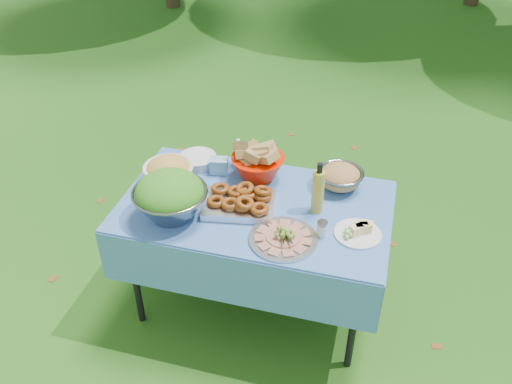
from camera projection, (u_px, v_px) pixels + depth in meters
ground at (255, 301)px, 3.40m from camera, size 80.00×80.00×0.00m
picnic_table at (255, 256)px, 3.17m from camera, size 1.46×0.86×0.76m
salad_bowl at (170, 196)px, 2.80m from camera, size 0.49×0.49×0.26m
pasta_bowl_white at (168, 170)px, 3.08m from camera, size 0.28×0.28×0.16m
plate_stack at (198, 160)px, 3.27m from camera, size 0.27×0.27×0.05m
wipes_box at (219, 166)px, 3.18m from camera, size 0.12×0.09×0.09m
sanitizer_bottle at (238, 152)px, 3.24m from camera, size 0.07×0.07×0.17m
bread_bowl at (258, 162)px, 3.11m from camera, size 0.35×0.35×0.21m
pasta_bowl_steel at (340, 177)px, 3.05m from camera, size 0.34×0.34×0.14m
fried_tray at (239, 202)px, 2.90m from camera, size 0.42×0.33×0.09m
charcuterie_platter at (283, 234)px, 2.69m from camera, size 0.45×0.45×0.08m
oil_bottle at (318, 188)px, 2.82m from camera, size 0.08×0.08×0.30m
cheese_plate at (358, 229)px, 2.73m from camera, size 0.29×0.29×0.07m
shaker at (322, 229)px, 2.72m from camera, size 0.07×0.07×0.09m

